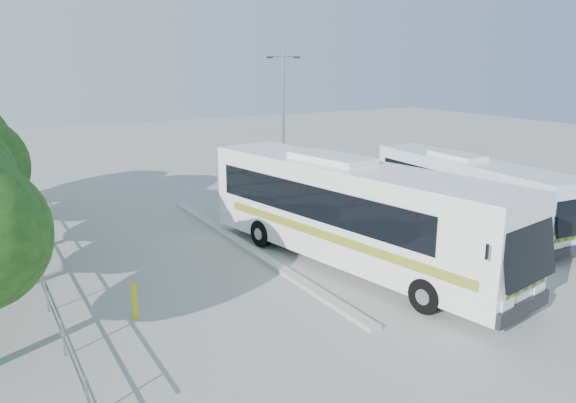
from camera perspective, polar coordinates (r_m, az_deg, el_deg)
ground at (r=21.89m, az=3.75°, el=-5.43°), size 100.00×100.00×0.00m
kerb_divider at (r=22.41m, az=-4.03°, el=-4.75°), size 0.40×16.00×0.15m
railing at (r=22.13m, az=-24.73°, el=-4.52°), size 0.06×22.00×1.00m
coach_main at (r=20.36m, az=6.54°, el=-0.98°), size 4.98×13.72×3.74m
coach_adjacent at (r=26.39m, az=17.92°, el=1.08°), size 2.98×11.03×3.02m
lamppost at (r=31.90m, az=-0.48°, el=8.67°), size 1.86×0.61×7.69m
bollard at (r=17.16m, az=-15.35°, el=-9.69°), size 0.19×0.19×1.10m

